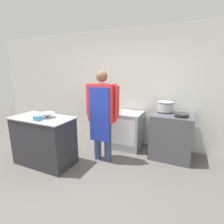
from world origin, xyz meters
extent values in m
plane|color=#5B5651|center=(0.00, 0.00, 0.00)|extent=(14.00, 14.00, 0.00)
cube|color=silver|center=(0.00, 2.13, 1.35)|extent=(8.00, 0.05, 2.70)
cube|color=#2D2D33|center=(-0.99, 0.43, 0.45)|extent=(1.11, 0.59, 0.90)
cube|color=#B2B5BC|center=(-0.99, 0.43, 0.91)|extent=(1.16, 0.61, 0.02)
cube|color=#4C4F56|center=(1.18, 1.71, 0.46)|extent=(0.79, 0.70, 0.91)
cube|color=#B2B5BC|center=(1.18, 1.38, 0.75)|extent=(0.73, 0.03, 0.10)
cube|color=#B2B5BC|center=(1.18, 2.04, 0.92)|extent=(0.79, 0.03, 0.02)
cube|color=#93999E|center=(0.18, 1.78, 0.42)|extent=(0.70, 0.62, 0.84)
cube|color=silver|center=(0.18, 1.48, 0.46)|extent=(0.60, 0.02, 0.59)
cylinder|color=#38476B|center=(-0.15, 1.00, 0.41)|extent=(0.14, 0.14, 0.81)
cylinder|color=#38476B|center=(0.08, 1.00, 0.41)|extent=(0.14, 0.14, 0.81)
cube|color=red|center=(-0.04, 1.00, 1.17)|extent=(0.51, 0.22, 0.71)
cube|color=#2338B2|center=(-0.04, 0.88, 0.96)|extent=(0.41, 0.02, 1.02)
cylinder|color=red|center=(-0.34, 1.00, 1.20)|extent=(0.09, 0.09, 0.61)
cylinder|color=red|center=(0.26, 1.00, 1.20)|extent=(0.09, 0.09, 0.61)
sphere|color=brown|center=(-0.04, 1.00, 1.66)|extent=(0.21, 0.21, 0.21)
cone|color=#B2B5BC|center=(-0.89, 0.46, 0.97)|extent=(0.28, 0.28, 0.09)
cube|color=teal|center=(-0.91, 0.25, 0.96)|extent=(0.11, 0.11, 0.08)
cylinder|color=#B2B5BC|center=(1.00, 1.83, 1.02)|extent=(0.33, 0.33, 0.17)
ellipsoid|color=#B2B5BC|center=(1.00, 1.83, 1.13)|extent=(0.32, 0.32, 0.06)
cylinder|color=#262628|center=(1.34, 1.59, 0.95)|extent=(0.26, 0.26, 0.04)
camera|label=1|loc=(1.48, -1.85, 1.78)|focal=28.00mm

